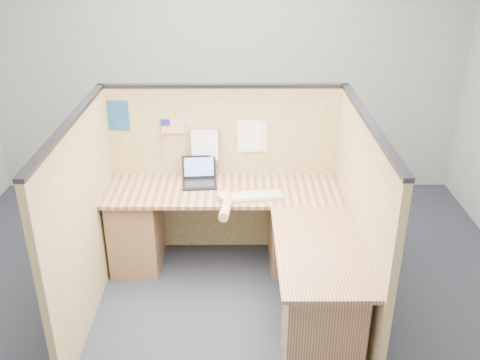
{
  "coord_description": "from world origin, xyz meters",
  "views": [
    {
      "loc": [
        0.12,
        -3.26,
        2.7
      ],
      "look_at": [
        0.14,
        0.5,
        0.9
      ],
      "focal_mm": 40.0,
      "sensor_mm": 36.0,
      "label": 1
    }
  ],
  "objects_px": {
    "l_desk": "(246,250)",
    "mouse": "(224,198)",
    "laptop": "(200,177)",
    "keyboard": "(253,196)"
  },
  "relations": [
    {
      "from": "l_desk",
      "to": "keyboard",
      "type": "height_order",
      "value": "keyboard"
    },
    {
      "from": "l_desk",
      "to": "laptop",
      "type": "relative_size",
      "value": 6.46
    },
    {
      "from": "laptop",
      "to": "mouse",
      "type": "xyz_separation_m",
      "value": [
        0.21,
        -0.33,
        -0.03
      ]
    },
    {
      "from": "l_desk",
      "to": "keyboard",
      "type": "xyz_separation_m",
      "value": [
        0.06,
        0.24,
        0.35
      ]
    },
    {
      "from": "l_desk",
      "to": "mouse",
      "type": "distance_m",
      "value": 0.44
    },
    {
      "from": "l_desk",
      "to": "keyboard",
      "type": "distance_m",
      "value": 0.43
    },
    {
      "from": "mouse",
      "to": "laptop",
      "type": "bearing_deg",
      "value": 122.36
    },
    {
      "from": "l_desk",
      "to": "mouse",
      "type": "relative_size",
      "value": 17.11
    },
    {
      "from": "laptop",
      "to": "keyboard",
      "type": "bearing_deg",
      "value": -37.96
    },
    {
      "from": "keyboard",
      "to": "laptop",
      "type": "bearing_deg",
      "value": 138.12
    }
  ]
}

